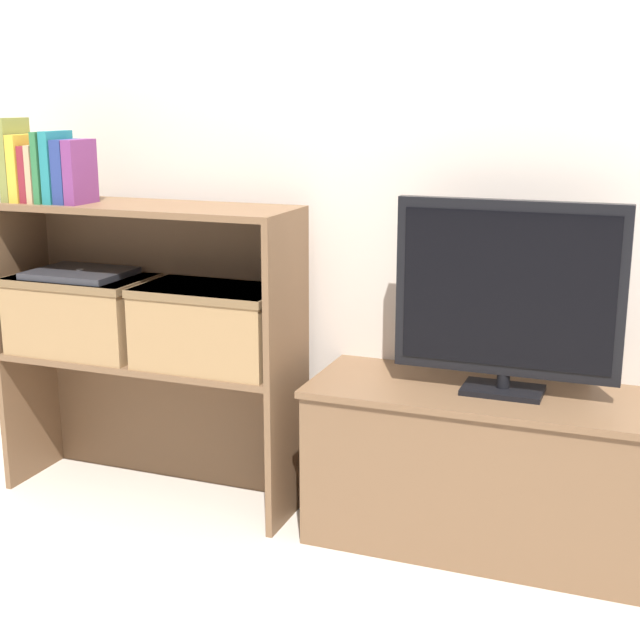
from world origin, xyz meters
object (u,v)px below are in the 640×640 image
object	(u,v)px
tv	(508,293)
laptop	(80,273)
book_maroon	(35,174)
book_navy	(68,172)
storage_basket_left	(83,311)
book_tan	(43,173)
book_forest	(49,167)
book_mustard	(26,168)
book_olive	(15,160)
book_teal	(57,167)
book_ivory	(8,163)
tv_stand	(499,471)
storage_basket_right	(211,323)
book_plum	(80,172)

from	to	relation	value
tv	laptop	xyz separation A→B (m)	(-1.34, -0.05, -0.03)
book_maroon	laptop	world-z (taller)	book_maroon
book_navy	storage_basket_left	distance (m)	0.45
book_tan	book_forest	size ratio (longest dim) A/B	0.82
storage_basket_left	book_tan	bearing A→B (deg)	-155.02
book_forest	laptop	xyz separation A→B (m)	(0.06, 0.04, -0.33)
book_mustard	book_tan	distance (m)	0.06
book_olive	book_forest	distance (m)	0.13
storage_basket_left	book_maroon	bearing A→B (deg)	-160.93
book_teal	book_navy	bearing A→B (deg)	0.00
book_navy	book_ivory	bearing A→B (deg)	180.00
tv_stand	book_ivory	xyz separation A→B (m)	(-1.55, -0.09, 0.83)
book_teal	storage_basket_right	xyz separation A→B (m)	(0.49, 0.04, -0.46)
book_olive	storage_basket_right	xyz separation A→B (m)	(0.65, 0.04, -0.48)
book_maroon	storage_basket_right	size ratio (longest dim) A/B	0.39
tv	book_mustard	xyz separation A→B (m)	(-1.49, -0.09, 0.30)
tv_stand	book_teal	world-z (taller)	book_teal
book_forest	storage_basket_left	size ratio (longest dim) A/B	0.49
book_teal	storage_basket_left	size ratio (longest dim) A/B	0.49
book_teal	book_navy	distance (m)	0.04
book_navy	storage_basket_left	world-z (taller)	book_navy
book_mustard	book_maroon	xyz separation A→B (m)	(0.03, 0.00, -0.02)
tv_stand	laptop	world-z (taller)	laptop
tv	book_plum	size ratio (longest dim) A/B	3.19
book_ivory	book_maroon	xyz separation A→B (m)	(0.10, 0.00, -0.03)
book_maroon	tv_stand	bearing A→B (deg)	3.62
tv	book_maroon	size ratio (longest dim) A/B	3.57
book_maroon	storage_basket_right	distance (m)	0.73
tv_stand	book_olive	world-z (taller)	book_olive
book_maroon	book_olive	bearing A→B (deg)	-180.00
tv	storage_basket_left	world-z (taller)	tv
book_teal	storage_basket_right	size ratio (longest dim) A/B	0.49
storage_basket_right	tv_stand	bearing A→B (deg)	3.42
tv	book_plum	world-z (taller)	book_plum
book_tan	book_navy	xyz separation A→B (m)	(0.10, 0.00, 0.01)
tv_stand	book_mustard	bearing A→B (deg)	-176.46
book_mustard	book_teal	size ratio (longest dim) A/B	0.95
laptop	book_forest	bearing A→B (deg)	-146.75
tv_stand	tv	xyz separation A→B (m)	(0.00, -0.00, 0.52)
book_olive	book_forest	size ratio (longest dim) A/B	1.19
tv	book_olive	bearing A→B (deg)	-176.60
book_plum	book_mustard	bearing A→B (deg)	180.00
book_olive	book_maroon	size ratio (longest dim) A/B	1.48
book_tan	storage_basket_left	bearing A→B (deg)	24.98
storage_basket_right	book_teal	bearing A→B (deg)	-175.39
book_forest	storage_basket_right	world-z (taller)	book_forest
book_forest	tv	bearing A→B (deg)	3.70
tv_stand	book_forest	size ratio (longest dim) A/B	5.05
tv	laptop	size ratio (longest dim) A/B	2.04
tv_stand	book_mustard	world-z (taller)	book_mustard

